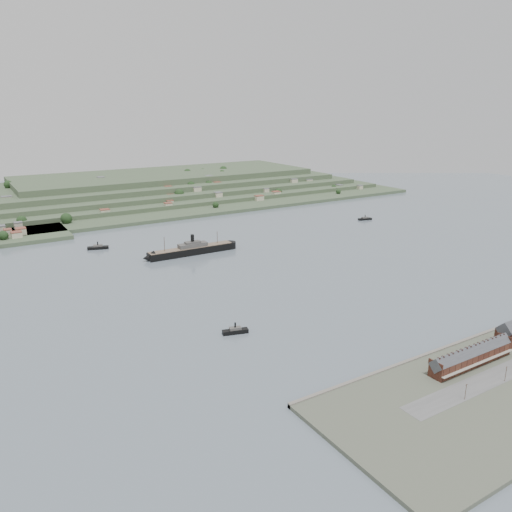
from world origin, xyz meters
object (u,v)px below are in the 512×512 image
steamship (189,250)px  tugboat (235,331)px  terrace_row (471,356)px  gabled_building (508,334)px

steamship → tugboat: 169.75m
terrace_row → gabled_building: 37.74m
terrace_row → gabled_building: bearing=6.1°
terrace_row → steamship: (-38.68, 262.36, -2.82)m
terrace_row → tugboat: bearing=130.0°
terrace_row → tugboat: terrace_row is taller
gabled_building → steamship: bearing=106.4°
tugboat → steamship: bearing=75.0°
terrace_row → gabled_building: size_ratio=3.95×
gabled_building → terrace_row: bearing=-173.9°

